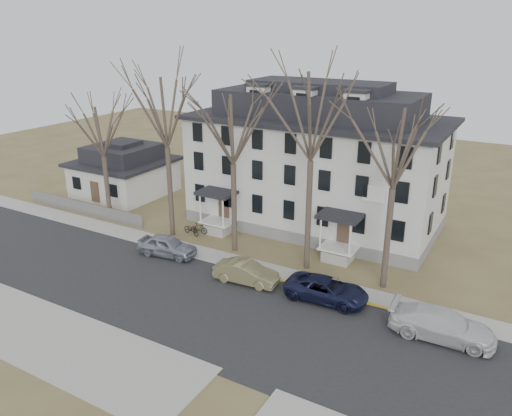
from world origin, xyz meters
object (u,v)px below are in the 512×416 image
Objects in this scene: tree_far_left at (165,108)px; tree_center at (312,110)px; tree_bungalow at (101,128)px; car_white at (442,325)px; tree_mid_right at (397,143)px; car_navy at (327,290)px; bicycle_left at (191,230)px; bicycle_right at (199,229)px; tree_mid_left at (233,125)px; car_silver at (167,246)px; boarding_house at (316,163)px; car_tan at (246,273)px; small_house at (124,172)px.

tree_far_left is 0.93× the size of tree_center.
tree_bungalow is 1.92× the size of car_white.
car_navy is at bearing -126.35° from tree_mid_right.
bicycle_left is at bearing 177.52° from tree_mid_right.
tree_bungalow is 11.74m from bicycle_right.
tree_mid_left is at bearing 0.00° from tree_bungalow.
tree_far_left reaches higher than car_white.
car_navy is at bearing -13.20° from tree_far_left.
bicycle_right is (1.81, 1.17, -9.89)m from tree_far_left.
tree_far_left reaches higher than tree_bungalow.
tree_mid_right reaches higher than bicycle_left.
tree_mid_left is at bearing 72.70° from car_white.
bicycle_right is at bearing -2.63° from car_silver.
bicycle_right is at bearing 7.58° from tree_bungalow.
car_white is (12.90, -12.27, -4.57)m from boarding_house.
car_white is at bearing -95.46° from car_tan.
car_silver is 0.87× the size of car_navy.
bicycle_left is (12.40, -5.50, -1.79)m from small_house.
tree_mid_left is 8.45× the size of bicycle_right.
small_house is at bearing 164.92° from tree_center.
car_navy is 7.00m from car_white.
boarding_house is 4.76× the size of car_tan.
small_house is 0.59× the size of tree_center.
tree_bungalow reaches higher than bicycle_right.
tree_center reaches higher than tree_far_left.
small_house is 4.99× the size of bicycle_left.
small_house is 0.68× the size of tree_mid_right.
tree_mid_right reaches higher than car_navy.
bicycle_right is (-7.61, 5.20, -0.27)m from car_tan.
tree_mid_left is 0.87× the size of tree_center.
tree_center is (12.00, 0.00, 0.74)m from tree_far_left.
tree_bungalow reaches higher than bicycle_left.
car_tan is at bearing -23.13° from tree_far_left.
bicycle_left is (-0.80, 4.03, -0.31)m from car_silver.
car_silver is (9.20, -3.34, -7.35)m from tree_bungalow.
boarding_house is 13.12m from tree_far_left.
car_white is at bearing -43.13° from tree_mid_right.
tree_bungalow is at bearing 62.57° from car_silver.
boarding_house is at bearing 24.13° from car_navy.
small_house reaches higher than car_white.
tree_center reaches higher than bicycle_left.
tree_mid_right is at bearing 0.00° from tree_far_left.
car_silver is 4.12m from bicycle_left.
car_silver is at bearing 79.52° from car_tan.
bicycle_right is at bearing 32.92° from tree_far_left.
tree_mid_left is 10.18m from car_silver.
car_navy is at bearing -50.13° from tree_center.
tree_mid_left is at bearing -56.25° from car_silver.
bicycle_left is at bearing 69.95° from car_navy.
car_white is at bearing -89.53° from bicycle_left.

